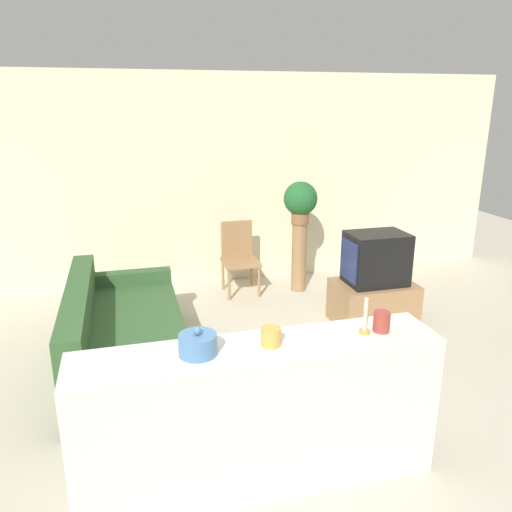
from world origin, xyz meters
TOP-DOWN VIEW (x-y plane):
  - ground_plane at (0.00, 0.00)m, footprint 14.00×14.00m
  - wall_back at (0.00, 3.43)m, footprint 9.00×0.06m
  - couch at (-0.81, 1.38)m, footprint 0.99×2.09m
  - tv_stand at (1.84, 1.63)m, footprint 0.85×0.59m
  - television at (1.83, 1.63)m, footprint 0.63×0.45m
  - wooden_chair at (0.65, 2.95)m, footprint 0.44×0.44m
  - plant_stand at (1.40, 2.79)m, footprint 0.19×0.19m
  - potted_plant at (1.40, 2.79)m, footprint 0.42×0.42m
  - foreground_counter at (0.00, -0.37)m, footprint 2.23×0.44m
  - decorative_bowl at (-0.37, -0.37)m, footprint 0.22×0.22m
  - candle_jar at (0.07, -0.37)m, footprint 0.12×0.12m
  - candlestick at (0.68, -0.37)m, footprint 0.07×0.07m
  - coffee_tin at (0.79, -0.37)m, footprint 0.11×0.11m

SIDE VIEW (x-z plane):
  - ground_plane at x=0.00m, z-range 0.00..0.00m
  - tv_stand at x=1.84m, z-range 0.00..0.47m
  - couch at x=-0.81m, z-range -0.11..0.67m
  - plant_stand at x=1.40m, z-range 0.00..0.88m
  - foreground_counter at x=0.00m, z-range 0.00..0.95m
  - wooden_chair at x=0.65m, z-range 0.04..0.94m
  - television at x=1.83m, z-range 0.47..1.02m
  - candle_jar at x=0.07m, z-range 0.95..1.06m
  - decorative_bowl at x=-0.37m, z-range 0.93..1.10m
  - coffee_tin at x=0.79m, z-range 0.95..1.08m
  - candlestick at x=0.68m, z-range 0.91..1.14m
  - potted_plant at x=1.40m, z-range 0.91..1.44m
  - wall_back at x=0.00m, z-range 0.00..2.70m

